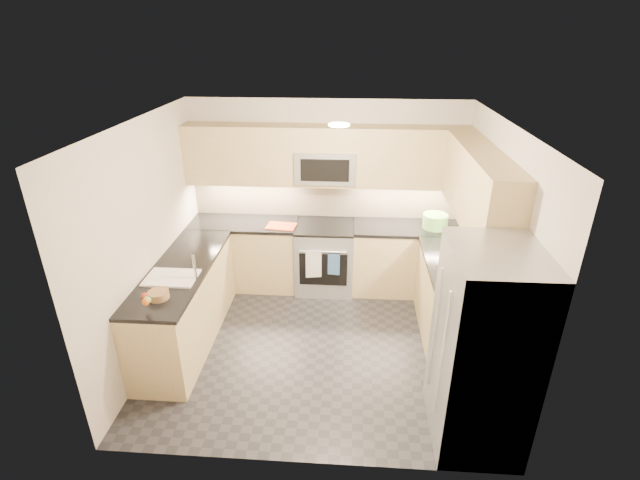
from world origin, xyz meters
The scene contains 37 objects.
floor centered at (0.00, 0.00, 0.00)m, with size 3.60×3.20×0.00m, color black.
ceiling centered at (0.00, 0.00, 2.50)m, with size 3.60×3.20×0.02m, color beige.
wall_back centered at (0.00, 1.60, 1.25)m, with size 3.60×0.02×2.50m, color beige.
wall_front centered at (0.00, -1.60, 1.25)m, with size 3.60×0.02×2.50m, color beige.
wall_left centered at (-1.80, 0.00, 1.25)m, with size 0.02×3.20×2.50m, color beige.
wall_right centered at (1.80, 0.00, 1.25)m, with size 0.02×3.20×2.50m, color beige.
base_cab_back_left centered at (-1.09, 1.30, 0.45)m, with size 1.42×0.60×0.90m, color tan.
base_cab_back_right centered at (1.09, 1.30, 0.45)m, with size 1.42×0.60×0.90m, color tan.
base_cab_right centered at (1.50, 0.15, 0.45)m, with size 0.60×1.70×0.90m, color tan.
base_cab_peninsula centered at (-1.50, 0.00, 0.45)m, with size 0.60×2.00×0.90m, color tan.
countertop_back_left centered at (-1.09, 1.30, 0.92)m, with size 1.42×0.63×0.04m, color black.
countertop_back_right centered at (1.09, 1.30, 0.92)m, with size 1.42×0.63×0.04m, color black.
countertop_right centered at (1.50, 0.15, 0.92)m, with size 0.63×1.70×0.04m, color black.
countertop_peninsula centered at (-1.50, 0.00, 0.92)m, with size 0.63×2.00×0.04m, color black.
upper_cab_back centered at (0.00, 1.43, 1.83)m, with size 3.60×0.35×0.75m, color tan.
upper_cab_right centered at (1.62, 0.28, 1.83)m, with size 0.35×1.95×0.75m, color tan.
backsplash_back centered at (0.00, 1.60, 1.20)m, with size 3.60×0.01×0.51m, color tan.
backsplash_right centered at (1.80, 0.45, 1.20)m, with size 0.01×2.30×0.51m, color tan.
gas_range centered at (0.00, 1.28, 0.46)m, with size 0.76×0.65×0.91m, color #ADB1B6.
range_cooktop centered at (0.00, 1.28, 0.92)m, with size 0.76×0.65×0.03m, color black.
oven_door_glass centered at (0.00, 0.95, 0.45)m, with size 0.62×0.02×0.45m, color black.
oven_handle centered at (0.00, 0.93, 0.72)m, with size 0.02×0.02×0.60m, color #B2B5BA.
microwave centered at (0.00, 1.40, 1.70)m, with size 0.76×0.40×0.40m, color #94969B.
microwave_door centered at (0.00, 1.20, 1.70)m, with size 0.60×0.01×0.28m, color black.
refrigerator centered at (1.45, -1.15, 0.90)m, with size 0.70×0.90×1.80m, color #9A9DA1.
fridge_handle_left centered at (1.08, -1.33, 0.95)m, with size 0.02×0.02×1.20m, color #B2B5BA.
fridge_handle_right centered at (1.08, -0.97, 0.95)m, with size 0.02×0.02×1.20m, color #B2B5BA.
sink_basin centered at (-1.50, -0.25, 0.88)m, with size 0.52×0.38×0.16m, color white.
faucet centered at (-1.24, -0.25, 1.08)m, with size 0.03×0.03×0.28m, color silver.
utensil_bowl centered at (1.42, 1.28, 1.03)m, with size 0.32×0.32×0.18m, color #5FA346.
cutting_board centered at (-0.56, 1.18, 0.95)m, with size 0.37×0.26×0.01m, color #C03712.
fruit_basket centered at (-1.48, -0.63, 0.98)m, with size 0.20×0.20×0.07m, color olive.
fruit_apple centered at (-1.54, -0.78, 1.05)m, with size 0.06×0.06×0.06m, color #A12A12.
fruit_pear centered at (-1.49, -0.85, 1.05)m, with size 0.07×0.07×0.07m, color #4EB758.
dish_towel_check centered at (-0.12, 0.91, 0.55)m, with size 0.20×0.02×0.38m, color white.
dish_towel_blue centered at (0.14, 0.91, 0.55)m, with size 0.15×0.01×0.29m, color #33588D.
fruit_orange centered at (-1.49, -0.87, 1.05)m, with size 0.07×0.07×0.07m, color #CD5716.
Camera 1 is at (0.32, -4.31, 3.33)m, focal length 26.00 mm.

